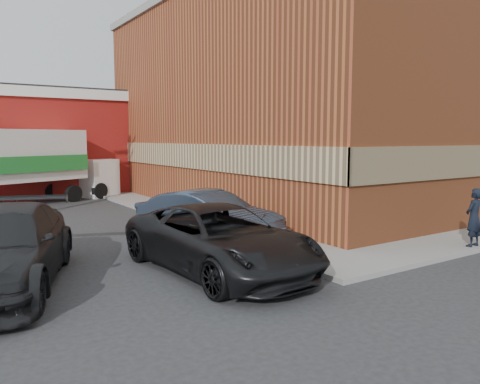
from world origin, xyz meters
TOP-DOWN VIEW (x-y plane):
  - ground at (0.00, 0.00)m, footprint 90.00×90.00m
  - brick_building at (8.50, 9.00)m, footprint 14.25×18.25m
  - sidewalk_west at (0.60, 9.00)m, footprint 1.80×18.00m
  - man at (4.65, -1.55)m, footprint 0.60×0.41m
  - sedan at (-0.80, 3.29)m, footprint 3.18×4.82m
  - suv_a at (-2.10, 0.50)m, footprint 2.81×5.56m
  - suv_b at (-6.38, 1.95)m, footprint 4.10×6.05m
  - box_truck at (-3.37, 14.86)m, footprint 7.20×4.35m

SIDE VIEW (x-z plane):
  - ground at x=0.00m, z-range 0.00..0.00m
  - sidewalk_west at x=0.60m, z-range 0.00..0.12m
  - sedan at x=-0.80m, z-range 0.00..1.50m
  - suv_a at x=-2.10m, z-range 0.00..1.51m
  - suv_b at x=-6.38m, z-range 0.00..1.63m
  - man at x=4.65m, z-range 0.12..1.70m
  - box_truck at x=-3.37m, z-range 0.26..3.68m
  - brick_building at x=8.50m, z-range 0.00..9.36m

